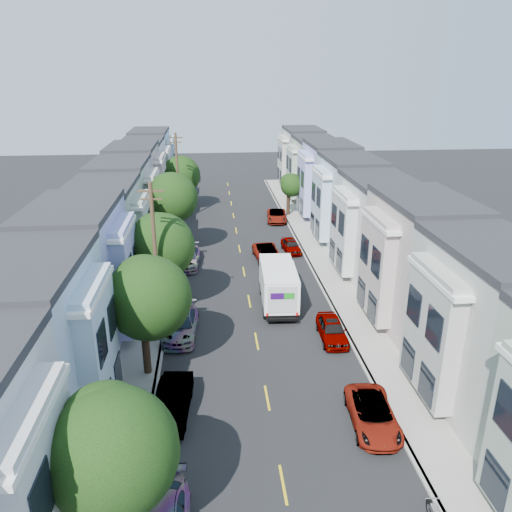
% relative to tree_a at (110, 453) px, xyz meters
% --- Properties ---
extents(ground, '(160.00, 160.00, 0.00)m').
position_rel_tree_a_xyz_m(ground, '(6.30, 14.49, -4.43)').
color(ground, black).
rests_on(ground, ground).
extents(road_slab, '(12.00, 70.00, 0.02)m').
position_rel_tree_a_xyz_m(road_slab, '(6.30, 29.49, -4.42)').
color(road_slab, black).
rests_on(road_slab, ground).
extents(curb_left, '(0.30, 70.00, 0.15)m').
position_rel_tree_a_xyz_m(curb_left, '(0.25, 29.49, -4.36)').
color(curb_left, gray).
rests_on(curb_left, ground).
extents(curb_right, '(0.30, 70.00, 0.15)m').
position_rel_tree_a_xyz_m(curb_right, '(12.35, 29.49, -4.36)').
color(curb_right, gray).
rests_on(curb_right, ground).
extents(sidewalk_left, '(2.60, 70.00, 0.15)m').
position_rel_tree_a_xyz_m(sidewalk_left, '(-1.05, 29.49, -4.36)').
color(sidewalk_left, gray).
rests_on(sidewalk_left, ground).
extents(sidewalk_right, '(2.60, 70.00, 0.15)m').
position_rel_tree_a_xyz_m(sidewalk_right, '(13.65, 29.49, -4.36)').
color(sidewalk_right, gray).
rests_on(sidewalk_right, ground).
extents(centerline, '(0.12, 70.00, 0.01)m').
position_rel_tree_a_xyz_m(centerline, '(6.30, 29.49, -4.43)').
color(centerline, gold).
rests_on(centerline, ground).
extents(townhouse_row_left, '(5.00, 70.00, 8.50)m').
position_rel_tree_a_xyz_m(townhouse_row_left, '(-4.85, 29.49, -4.43)').
color(townhouse_row_left, silver).
rests_on(townhouse_row_left, ground).
extents(townhouse_row_right, '(5.00, 70.00, 8.50)m').
position_rel_tree_a_xyz_m(townhouse_row_right, '(17.45, 29.49, -4.43)').
color(townhouse_row_right, silver).
rests_on(townhouse_row_right, ground).
extents(tree_a, '(4.50, 4.50, 6.70)m').
position_rel_tree_a_xyz_m(tree_a, '(0.00, 0.00, 0.00)').
color(tree_a, black).
rests_on(tree_a, ground).
extents(tree_b, '(4.70, 4.70, 7.19)m').
position_rel_tree_a_xyz_m(tree_b, '(0.00, 11.37, 0.39)').
color(tree_b, black).
rests_on(tree_b, ground).
extents(tree_c, '(4.70, 4.70, 7.42)m').
position_rel_tree_a_xyz_m(tree_c, '(-0.00, 19.29, 0.61)').
color(tree_c, black).
rests_on(tree_c, ground).
extents(tree_d, '(4.70, 4.70, 7.92)m').
position_rel_tree_a_xyz_m(tree_d, '(-0.00, 31.29, 1.11)').
color(tree_d, black).
rests_on(tree_d, ground).
extents(tree_e, '(4.70, 4.70, 6.85)m').
position_rel_tree_a_xyz_m(tree_e, '(0.00, 47.54, 0.06)').
color(tree_e, black).
rests_on(tree_e, ground).
extents(tree_far_r, '(2.76, 2.76, 5.10)m').
position_rel_tree_a_xyz_m(tree_far_r, '(13.19, 44.05, -0.78)').
color(tree_far_r, black).
rests_on(tree_far_r, ground).
extents(utility_pole_near, '(1.60, 0.26, 10.00)m').
position_rel_tree_a_xyz_m(utility_pole_near, '(0.00, 16.49, 0.72)').
color(utility_pole_near, '#42301E').
rests_on(utility_pole_near, ground).
extents(utility_pole_far, '(1.60, 0.26, 10.00)m').
position_rel_tree_a_xyz_m(utility_pole_far, '(0.00, 42.49, 0.72)').
color(utility_pole_far, '#42301E').
rests_on(utility_pole_far, ground).
extents(fedex_truck, '(2.48, 6.45, 3.09)m').
position_rel_tree_a_xyz_m(fedex_truck, '(8.39, 19.72, -2.71)').
color(fedex_truck, white).
rests_on(fedex_truck, ground).
extents(lead_sedan, '(2.62, 4.98, 1.34)m').
position_rel_tree_a_xyz_m(lead_sedan, '(8.66, 29.20, -3.77)').
color(lead_sedan, black).
rests_on(lead_sedan, ground).
extents(parked_left_b, '(1.95, 4.62, 1.50)m').
position_rel_tree_a_xyz_m(parked_left_b, '(1.40, 7.62, -3.68)').
color(parked_left_b, black).
rests_on(parked_left_b, ground).
extents(parked_left_c, '(2.39, 5.12, 1.50)m').
position_rel_tree_a_xyz_m(parked_left_c, '(1.40, 15.83, -3.68)').
color(parked_left_c, gray).
rests_on(parked_left_c, ground).
extents(parked_left_d, '(2.39, 5.09, 1.49)m').
position_rel_tree_a_xyz_m(parked_left_d, '(1.40, 28.43, -3.69)').
color(parked_left_d, '#530C1E').
rests_on(parked_left_d, ground).
extents(parked_right_a, '(2.48, 4.80, 1.29)m').
position_rel_tree_a_xyz_m(parked_right_a, '(11.20, 5.81, -3.79)').
color(parked_right_a, '#484C56').
rests_on(parked_right_a, ground).
extents(parked_right_b, '(1.77, 4.34, 1.39)m').
position_rel_tree_a_xyz_m(parked_right_b, '(11.20, 14.34, -3.74)').
color(parked_right_b, white).
rests_on(parked_right_b, ground).
extents(parked_right_c, '(1.79, 3.98, 1.26)m').
position_rel_tree_a_xyz_m(parked_right_c, '(11.20, 31.17, -3.80)').
color(parked_right_c, black).
rests_on(parked_right_c, ground).
extents(parked_right_d, '(2.65, 4.92, 1.31)m').
position_rel_tree_a_xyz_m(parked_right_d, '(11.20, 41.69, -3.78)').
color(parked_right_d, black).
rests_on(parked_right_d, ground).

